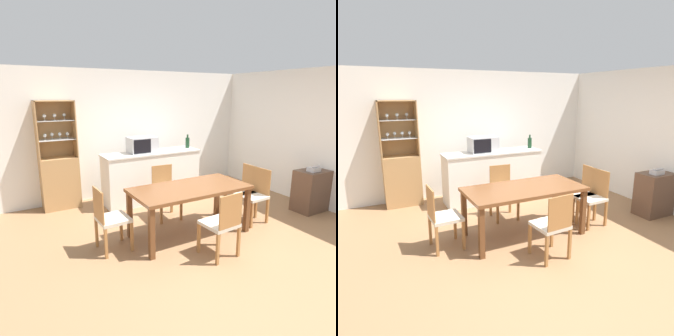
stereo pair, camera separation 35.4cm
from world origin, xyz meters
TOP-DOWN VIEW (x-y plane):
  - ground_plane at (0.00, 0.00)m, footprint 18.00×18.00m
  - wall_back at (0.00, 2.63)m, footprint 6.80×0.06m
  - wall_right at (2.58, 0.30)m, footprint 0.06×4.60m
  - kitchen_counter at (0.00, 1.93)m, footprint 1.95×0.57m
  - display_cabinet at (-1.66, 2.42)m, footprint 0.66×0.38m
  - dining_table at (-0.19, 0.29)m, footprint 1.75×0.85m
  - dining_chair_side_right_near at (1.00, 0.17)m, footprint 0.42×0.42m
  - dining_chair_side_left_far at (-1.38, 0.42)m, footprint 0.42×0.42m
  - dining_chair_head_near at (-0.19, -0.45)m, footprint 0.44×0.44m
  - dining_chair_head_far at (-0.19, 1.03)m, footprint 0.44×0.44m
  - dining_chair_side_right_far at (1.00, 0.42)m, footprint 0.41×0.41m
  - microwave at (-0.18, 1.97)m, footprint 0.54×0.36m
  - wine_bottle at (0.86, 1.97)m, footprint 0.08×0.08m
  - side_cabinet at (2.26, 0.00)m, footprint 0.59×0.40m
  - telephone at (2.20, -0.05)m, footprint 0.21×0.14m

SIDE VIEW (x-z plane):
  - ground_plane at x=0.00m, z-range 0.00..0.00m
  - side_cabinet at x=2.26m, z-range 0.00..0.76m
  - dining_chair_side_right_near at x=1.00m, z-range 0.01..0.90m
  - dining_chair_side_left_far at x=-1.38m, z-range 0.01..0.90m
  - dining_chair_head_near at x=-0.19m, z-range 0.01..0.90m
  - dining_chair_head_far at x=-0.19m, z-range 0.01..0.90m
  - dining_chair_side_right_far at x=1.00m, z-range 0.01..0.90m
  - kitchen_counter at x=0.00m, z-range 0.00..0.99m
  - display_cabinet at x=-1.66m, z-range -0.37..1.60m
  - dining_table at x=-0.19m, z-range 0.29..1.04m
  - telephone at x=2.20m, z-range 0.74..0.85m
  - wine_bottle at x=0.86m, z-range 0.96..1.24m
  - microwave at x=-0.18m, z-range 0.99..1.28m
  - wall_back at x=0.00m, z-range 0.00..2.55m
  - wall_right at x=2.58m, z-range 0.00..2.55m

